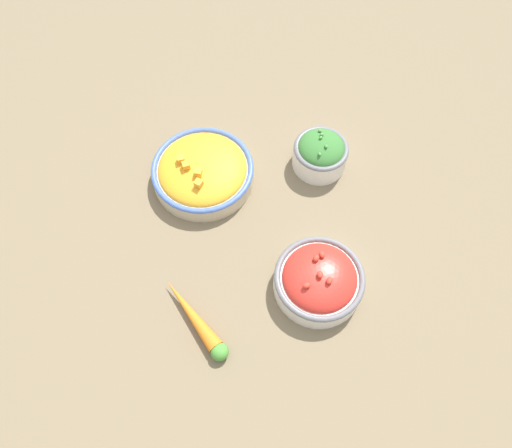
{
  "coord_description": "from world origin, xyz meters",
  "views": [
    {
      "loc": [
        -0.46,
        0.02,
        0.91
      ],
      "look_at": [
        0.0,
        0.0,
        0.03
      ],
      "focal_mm": 35.0,
      "sensor_mm": 36.0,
      "label": 1
    }
  ],
  "objects": [
    {
      "name": "bowl_squash",
      "position": [
        0.13,
        0.11,
        0.03
      ],
      "size": [
        0.22,
        0.22,
        0.07
      ],
      "color": "beige",
      "rests_on": "ground_plane"
    },
    {
      "name": "ground_plane",
      "position": [
        0.0,
        0.0,
        0.0
      ],
      "size": [
        3.0,
        3.0,
        0.0
      ],
      "primitive_type": "plane",
      "color": "#75664C"
    },
    {
      "name": "bowl_cherry_tomatoes",
      "position": [
        -0.13,
        -0.11,
        0.03
      ],
      "size": [
        0.17,
        0.17,
        0.08
      ],
      "color": "silver",
      "rests_on": "ground_plane"
    },
    {
      "name": "bowl_broccoli",
      "position": [
        0.16,
        -0.15,
        0.04
      ],
      "size": [
        0.12,
        0.12,
        0.09
      ],
      "color": "silver",
      "rests_on": "ground_plane"
    },
    {
      "name": "loose_carrot",
      "position": [
        -0.19,
        0.12,
        0.02
      ],
      "size": [
        0.17,
        0.13,
        0.03
      ],
      "rotation": [
        0.0,
        0.0,
        0.61
      ],
      "color": "orange",
      "rests_on": "ground_plane"
    }
  ]
}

